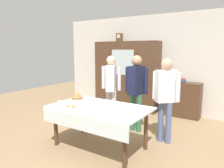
# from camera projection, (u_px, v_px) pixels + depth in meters

# --- Properties ---
(ground_plane) EXTENTS (12.00, 12.00, 0.00)m
(ground_plane) POSITION_uv_depth(u_px,v_px,m) (106.00, 143.00, 4.02)
(ground_plane) COLOR #997A56
(ground_plane) RESTS_ON ground
(back_wall) EXTENTS (6.40, 0.10, 2.70)m
(back_wall) POSITION_uv_depth(u_px,v_px,m) (159.00, 64.00, 5.99)
(back_wall) COLOR silver
(back_wall) RESTS_ON ground
(dining_table) EXTENTS (1.73, 1.03, 0.75)m
(dining_table) POSITION_uv_depth(u_px,v_px,m) (98.00, 113.00, 3.72)
(dining_table) COLOR #4C3321
(dining_table) RESTS_ON ground
(wall_cabinet) EXTENTS (1.98, 0.46, 1.97)m
(wall_cabinet) POSITION_uv_depth(u_px,v_px,m) (126.00, 75.00, 6.29)
(wall_cabinet) COLOR #4C3321
(wall_cabinet) RESTS_ON ground
(mantel_clock) EXTENTS (0.18, 0.11, 0.24)m
(mantel_clock) POSITION_uv_depth(u_px,v_px,m) (119.00, 37.00, 6.24)
(mantel_clock) COLOR brown
(mantel_clock) RESTS_ON wall_cabinet
(bookshelf_low) EXTENTS (0.97, 0.35, 0.91)m
(bookshelf_low) POSITION_uv_depth(u_px,v_px,m) (181.00, 99.00, 5.54)
(bookshelf_low) COLOR #4C3321
(bookshelf_low) RESTS_ON ground
(book_stack) EXTENTS (0.16, 0.20, 0.10)m
(book_stack) POSITION_uv_depth(u_px,v_px,m) (182.00, 80.00, 5.46)
(book_stack) COLOR #2D5184
(book_stack) RESTS_ON bookshelf_low
(tea_cup_center) EXTENTS (0.13, 0.13, 0.06)m
(tea_cup_center) POSITION_uv_depth(u_px,v_px,m) (102.00, 105.00, 3.72)
(tea_cup_center) COLOR white
(tea_cup_center) RESTS_ON dining_table
(tea_cup_mid_right) EXTENTS (0.13, 0.13, 0.06)m
(tea_cup_mid_right) POSITION_uv_depth(u_px,v_px,m) (121.00, 114.00, 3.21)
(tea_cup_mid_right) COLOR silver
(tea_cup_mid_right) RESTS_ON dining_table
(tea_cup_mid_left) EXTENTS (0.13, 0.13, 0.06)m
(tea_cup_mid_left) POSITION_uv_depth(u_px,v_px,m) (128.00, 110.00, 3.45)
(tea_cup_mid_left) COLOR white
(tea_cup_mid_left) RESTS_ON dining_table
(tea_cup_near_right) EXTENTS (0.13, 0.13, 0.06)m
(tea_cup_near_right) POSITION_uv_depth(u_px,v_px,m) (60.00, 103.00, 3.89)
(tea_cup_near_right) COLOR white
(tea_cup_near_right) RESTS_ON dining_table
(bread_basket) EXTENTS (0.24, 0.24, 0.16)m
(bread_basket) POSITION_uv_depth(u_px,v_px,m) (77.00, 98.00, 4.28)
(bread_basket) COLOR #9E7542
(bread_basket) RESTS_ON dining_table
(pastry_plate) EXTENTS (0.28, 0.28, 0.05)m
(pastry_plate) POSITION_uv_depth(u_px,v_px,m) (71.00, 107.00, 3.65)
(pastry_plate) COLOR white
(pastry_plate) RESTS_ON dining_table
(spoon_mid_right) EXTENTS (0.12, 0.02, 0.01)m
(spoon_mid_right) POSITION_uv_depth(u_px,v_px,m) (74.00, 103.00, 3.98)
(spoon_mid_right) COLOR silver
(spoon_mid_right) RESTS_ON dining_table
(spoon_mid_left) EXTENTS (0.12, 0.02, 0.01)m
(spoon_mid_left) POSITION_uv_depth(u_px,v_px,m) (134.00, 106.00, 3.74)
(spoon_mid_left) COLOR silver
(spoon_mid_left) RESTS_ON dining_table
(spoon_front_edge) EXTENTS (0.12, 0.02, 0.01)m
(spoon_front_edge) POSITION_uv_depth(u_px,v_px,m) (84.00, 104.00, 3.88)
(spoon_front_edge) COLOR silver
(spoon_front_edge) RESTS_ON dining_table
(person_near_right_end) EXTENTS (0.52, 0.39, 1.63)m
(person_near_right_end) POSITION_uv_depth(u_px,v_px,m) (136.00, 86.00, 4.46)
(person_near_right_end) COLOR #33704C
(person_near_right_end) RESTS_ON ground
(person_behind_table_left) EXTENTS (0.52, 0.39, 1.59)m
(person_behind_table_left) POSITION_uv_depth(u_px,v_px,m) (166.00, 92.00, 3.91)
(person_behind_table_left) COLOR slate
(person_behind_table_left) RESTS_ON ground
(person_beside_shelf) EXTENTS (0.52, 0.41, 1.61)m
(person_beside_shelf) POSITION_uv_depth(u_px,v_px,m) (111.00, 83.00, 4.93)
(person_beside_shelf) COLOR silver
(person_beside_shelf) RESTS_ON ground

